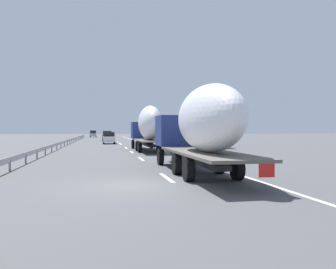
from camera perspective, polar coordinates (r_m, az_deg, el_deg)
The scene contains 25 objects.
ground_plane at distance 54.03m, azimuth -9.49°, elevation -1.57°, with size 260.00×260.00×0.00m, color #4C4C4F.
lane_stripe_0 at distance 16.39m, azimuth -0.22°, elevation -6.98°, with size 3.20×0.20×0.01m, color white.
lane_stripe_1 at distance 26.90m, azimuth -4.38°, elevation -3.94°, with size 3.20×0.20×0.01m, color white.
lane_stripe_2 at distance 35.24m, azimuth -5.90°, elevation -2.82°, with size 3.20×0.20×0.01m, color white.
lane_stripe_3 at distance 43.04m, azimuth -6.78°, elevation -2.17°, with size 3.20×0.20×0.01m, color white.
lane_stripe_4 at distance 54.30m, azimuth -7.60°, elevation -1.55°, with size 3.20×0.20×0.01m, color white.
lane_stripe_5 at distance 58.25m, azimuth -7.81°, elevation -1.40°, with size 3.20×0.20×0.01m, color white.
lane_stripe_6 at distance 65.69m, azimuth -8.14°, elevation -1.15°, with size 3.20×0.20×0.01m, color white.
lane_stripe_7 at distance 78.22m, azimuth -8.56°, elevation -0.84°, with size 3.20×0.20×0.01m, color white.
lane_stripe_8 at distance 97.27m, azimuth -8.99°, elevation -0.52°, with size 3.20×0.20×0.01m, color white.
lane_stripe_9 at distance 113.37m, azimuth -9.23°, elevation -0.34°, with size 3.20×0.20×0.01m, color white.
edge_line_right at distance 59.38m, azimuth -4.28°, elevation -1.35°, with size 110.00×0.20×0.01m, color white.
truck_lead at distance 36.44m, azimuth -3.22°, elevation 1.34°, with size 13.92×2.55×4.59m.
truck_trailing at distance 17.32m, azimuth 5.23°, elevation 1.51°, with size 13.48×2.55×4.25m.
car_silver_hatch at distance 105.93m, azimuth -12.00°, elevation 0.10°, with size 4.21×1.91×1.98m.
car_white_van at distance 56.32m, azimuth -9.51°, elevation -0.53°, with size 4.59×1.89×1.84m.
car_black_suv at distance 68.81m, azimuth -9.81°, elevation -0.25°, with size 4.70×1.85×1.97m.
road_sign at distance 61.32m, azimuth -3.37°, elevation 0.87°, with size 0.10×0.90×3.35m.
tree_0 at distance 87.56m, azimuth -2.08°, elevation 2.14°, with size 2.48×2.48×6.64m.
tree_1 at distance 43.64m, azimuth 7.21°, elevation 3.37°, with size 3.47×3.47×6.73m.
tree_2 at distance 91.93m, azimuth -1.89°, elevation 2.23°, with size 3.17×3.17×7.37m.
tree_3 at distance 48.66m, azimuth 6.72°, elevation 2.82°, with size 3.44×3.44×6.62m.
tree_4 at distance 89.60m, azimuth -3.72°, elevation 2.05°, with size 2.62×2.62×6.54m.
tree_5 at distance 47.34m, azimuth 2.62°, elevation 2.39°, with size 3.98×3.98×5.76m.
guardrail_median at distance 57.20m, azimuth -15.58°, elevation -0.88°, with size 94.00×0.10×0.76m.
Camera 1 is at (-13.97, 1.16, 2.22)m, focal length 37.76 mm.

